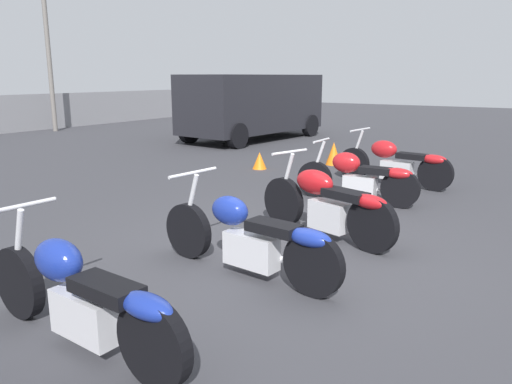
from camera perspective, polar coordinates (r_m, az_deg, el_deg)
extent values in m
plane|color=#38383D|center=(5.64, 3.22, -6.92)|extent=(60.00, 60.00, 0.00)
cylinder|color=slate|center=(19.46, -22.96, 18.07)|extent=(0.16, 0.16, 7.89)
cylinder|color=black|center=(4.53, -25.43, -9.31)|extent=(0.14, 0.60, 0.60)
cylinder|color=black|center=(3.32, -11.60, -16.61)|extent=(0.14, 0.60, 0.60)
cube|color=silver|center=(3.84, -18.97, -13.25)|extent=(0.24, 0.59, 0.33)
ellipsoid|color=navy|center=(3.91, -21.65, -7.23)|extent=(0.30, 0.47, 0.31)
cube|color=black|center=(3.52, -16.75, -10.51)|extent=(0.28, 0.57, 0.10)
ellipsoid|color=navy|center=(3.24, -12.41, -12.62)|extent=(0.23, 0.45, 0.16)
cylinder|color=silver|center=(4.25, -25.64, -1.54)|extent=(0.64, 0.08, 0.04)
cylinder|color=silver|center=(4.38, -25.53, -5.55)|extent=(0.07, 0.25, 0.63)
cylinder|color=silver|center=(3.81, -15.97, -14.25)|extent=(0.12, 0.72, 0.07)
cylinder|color=black|center=(5.45, -7.73, -4.39)|extent=(0.16, 0.61, 0.60)
cylinder|color=black|center=(4.50, 6.59, -8.23)|extent=(0.16, 0.61, 0.60)
cube|color=silver|center=(4.90, -0.57, -6.70)|extent=(0.26, 0.59, 0.33)
ellipsoid|color=navy|center=(4.96, -3.01, -2.12)|extent=(0.29, 0.45, 0.29)
cube|color=black|center=(4.65, 2.01, -4.09)|extent=(0.29, 0.54, 0.10)
ellipsoid|color=navy|center=(4.44, 6.12, -5.21)|extent=(0.24, 0.46, 0.16)
cylinder|color=silver|center=(5.23, -7.19, 2.19)|extent=(0.67, 0.11, 0.04)
cylinder|color=silver|center=(5.33, -7.47, -1.17)|extent=(0.08, 0.25, 0.63)
cylinder|color=silver|center=(4.91, 1.77, -7.37)|extent=(0.13, 0.56, 0.07)
cylinder|color=black|center=(6.57, 3.16, -1.10)|extent=(0.27, 0.64, 0.64)
cylinder|color=black|center=(5.69, 13.16, -3.67)|extent=(0.27, 0.64, 0.64)
cube|color=silver|center=(6.07, 8.29, -2.72)|extent=(0.33, 0.54, 0.35)
ellipsoid|color=#AD1419|center=(6.13, 6.70, 1.15)|extent=(0.40, 0.60, 0.30)
cube|color=black|center=(5.85, 10.17, -0.30)|extent=(0.38, 0.59, 0.10)
ellipsoid|color=#AD1419|center=(5.65, 12.88, -1.09)|extent=(0.31, 0.48, 0.16)
cylinder|color=silver|center=(6.36, 3.87, 4.58)|extent=(0.59, 0.20, 0.04)
cylinder|color=silver|center=(6.46, 3.51, 1.70)|extent=(0.12, 0.26, 0.65)
cylinder|color=silver|center=(6.09, 10.01, -3.35)|extent=(0.27, 0.74, 0.07)
cylinder|color=black|center=(8.19, 6.72, 1.47)|extent=(0.11, 0.58, 0.58)
cylinder|color=black|center=(7.73, 16.15, 0.35)|extent=(0.11, 0.58, 0.58)
cube|color=silver|center=(7.92, 11.76, 0.67)|extent=(0.21, 0.51, 0.32)
ellipsoid|color=red|center=(7.93, 10.27, 3.34)|extent=(0.28, 0.46, 0.32)
cube|color=black|center=(7.79, 13.50, 2.41)|extent=(0.25, 0.48, 0.10)
ellipsoid|color=red|center=(7.70, 15.90, 2.07)|extent=(0.21, 0.44, 0.16)
cylinder|color=silver|center=(8.04, 7.49, 5.87)|extent=(0.58, 0.05, 0.04)
cylinder|color=silver|center=(8.11, 7.10, 3.65)|extent=(0.06, 0.25, 0.62)
cylinder|color=silver|center=(8.00, 12.97, 0.31)|extent=(0.09, 0.68, 0.07)
cylinder|color=black|center=(9.69, 11.13, 3.20)|extent=(0.17, 0.61, 0.61)
cylinder|color=black|center=(9.07, 19.83, 2.00)|extent=(0.17, 0.61, 0.61)
cube|color=silver|center=(9.32, 15.76, 2.38)|extent=(0.26, 0.58, 0.33)
ellipsoid|color=red|center=(9.37, 14.42, 4.78)|extent=(0.32, 0.52, 0.32)
cube|color=black|center=(9.18, 17.39, 3.92)|extent=(0.30, 0.54, 0.10)
ellipsoid|color=red|center=(9.04, 19.65, 3.55)|extent=(0.25, 0.46, 0.16)
cylinder|color=silver|center=(9.55, 11.83, 6.99)|extent=(0.73, 0.12, 0.04)
cylinder|color=silver|center=(9.61, 11.48, 5.08)|extent=(0.08, 0.25, 0.64)
cylinder|color=silver|center=(9.39, 16.91, 2.00)|extent=(0.14, 0.60, 0.07)
cube|color=black|center=(15.54, -0.34, 10.15)|extent=(5.05, 2.42, 1.69)
cube|color=black|center=(17.49, 4.71, 11.68)|extent=(0.20, 1.76, 0.51)
cylinder|color=black|center=(17.62, 1.05, 7.96)|extent=(0.72, 0.29, 0.70)
cylinder|color=black|center=(16.57, 6.22, 7.56)|extent=(0.72, 0.29, 0.70)
cylinder|color=black|center=(14.86, -7.64, 6.90)|extent=(0.72, 0.29, 0.70)
cylinder|color=black|center=(13.60, -2.13, 6.43)|extent=(0.72, 0.29, 0.70)
cone|color=orange|center=(10.61, 0.41, 3.62)|extent=(0.30, 0.30, 0.36)
cone|color=orange|center=(11.24, 8.86, 4.37)|extent=(0.34, 0.34, 0.50)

